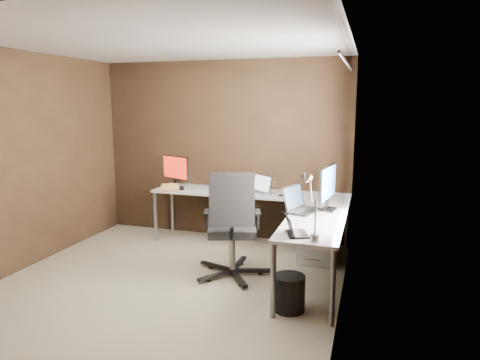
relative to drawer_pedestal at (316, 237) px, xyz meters
name	(u,v)px	position (x,y,z in m)	size (l,w,h in m)	color
room	(199,166)	(-1.09, -1.08, 0.98)	(3.60, 3.60, 2.50)	tan
desk	(268,205)	(-0.59, -0.11, 0.38)	(2.65, 2.25, 0.73)	white
drawer_pedestal	(316,237)	(0.00, 0.00, 0.00)	(0.42, 0.50, 0.60)	white
monitor_left	(175,170)	(-2.05, 0.36, 0.68)	(0.48, 0.25, 0.45)	black
monitor_right	(328,185)	(0.15, -0.35, 0.71)	(0.18, 0.61, 0.50)	black
laptop_white	(229,186)	(-1.26, 0.41, 0.48)	(0.34, 0.24, 0.22)	white
laptop_silver	(258,189)	(-0.82, 0.31, 0.48)	(0.45, 0.43, 0.24)	silver
laptop_black_big	(299,206)	(-0.15, -0.47, 0.49)	(0.42, 0.50, 0.28)	black
laptop_black_small	(294,231)	(-0.04, -1.37, 0.47)	(0.26, 0.31, 0.18)	black
book_stack	(170,187)	(-2.03, 0.15, 0.47)	(0.29, 0.27, 0.08)	#92654E
mouse_left	(182,189)	(-1.87, 0.19, 0.45)	(0.08, 0.05, 0.03)	black
mouse_corner	(281,195)	(-0.48, 0.19, 0.44)	(0.08, 0.05, 0.03)	black
desk_lamp	(309,198)	(0.09, -1.44, 0.80)	(0.19, 0.22, 0.58)	slate
office_chair	(232,246)	(-0.83, -0.78, 0.05)	(0.68, 0.71, 1.21)	black
wastebasket	(289,293)	(-0.07, -1.38, -0.13)	(0.29, 0.29, 0.34)	black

